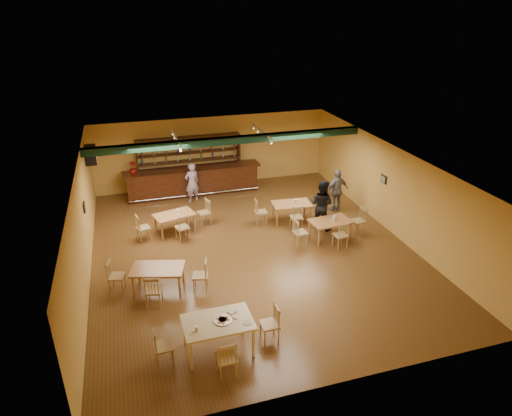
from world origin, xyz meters
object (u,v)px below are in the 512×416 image
object	(u,v)px
dining_table_a	(175,223)
dining_table_c	(159,279)
near_table	(218,336)
bar_counter	(193,181)
dining_table_b	(291,212)
dining_table_d	(330,230)
patron_bar	(192,183)
patron_right_a	(321,204)

from	to	relation	value
dining_table_a	dining_table_c	bearing A→B (deg)	-119.91
near_table	dining_table_a	bearing A→B (deg)	91.02
bar_counter	dining_table_b	world-z (taller)	bar_counter
dining_table_b	dining_table_c	size ratio (longest dim) A/B	0.98
dining_table_a	near_table	distance (m)	6.23
dining_table_b	dining_table_d	size ratio (longest dim) A/B	1.02
patron_bar	patron_right_a	size ratio (longest dim) A/B	0.91
bar_counter	dining_table_b	bearing A→B (deg)	-49.95
dining_table_d	patron_right_a	distance (m)	1.03
bar_counter	patron_bar	bearing A→B (deg)	-101.54
dining_table_a	dining_table_c	world-z (taller)	dining_table_c
dining_table_c	patron_right_a	size ratio (longest dim) A/B	0.79
bar_counter	near_table	world-z (taller)	bar_counter
dining_table_c	near_table	distance (m)	3.04
dining_table_b	dining_table_c	bearing A→B (deg)	-143.79
dining_table_d	dining_table_a	bearing A→B (deg)	152.35
bar_counter	dining_table_b	distance (m)	4.69
dining_table_c	patron_right_a	distance (m)	6.32
patron_bar	patron_right_a	xyz separation A→B (m)	(3.98, -3.56, 0.08)
near_table	dining_table_b	bearing A→B (deg)	54.94
bar_counter	patron_right_a	distance (m)	5.82
patron_bar	dining_table_d	bearing A→B (deg)	112.31
bar_counter	patron_bar	size ratio (longest dim) A/B	3.45
dining_table_c	patron_bar	size ratio (longest dim) A/B	0.87
bar_counter	dining_table_a	xyz separation A→B (m)	(-1.19, -3.25, -0.23)
near_table	patron_bar	bearing A→B (deg)	83.75
dining_table_b	dining_table_a	bearing A→B (deg)	-179.34
dining_table_d	near_table	xyz separation A→B (m)	(-4.76, -4.22, 0.08)
bar_counter	dining_table_d	world-z (taller)	bar_counter
dining_table_b	near_table	world-z (taller)	near_table
bar_counter	near_table	xyz separation A→B (m)	(-0.99, -9.47, -0.15)
dining_table_b	near_table	distance (m)	7.12
dining_table_a	near_table	bearing A→B (deg)	-103.53
dining_table_d	patron_right_a	xyz separation A→B (m)	(0.04, 0.86, 0.56)
near_table	patron_bar	distance (m)	8.69
dining_table_c	near_table	size ratio (longest dim) A/B	0.90
dining_table_d	dining_table_b	bearing A→B (deg)	108.84
dining_table_b	patron_bar	xyz separation A→B (m)	(-3.18, 2.76, 0.47)
bar_counter	patron_right_a	size ratio (longest dim) A/B	3.14
dining_table_a	dining_table_b	bearing A→B (deg)	-20.02
bar_counter	near_table	distance (m)	9.52
dining_table_b	patron_right_a	distance (m)	1.26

